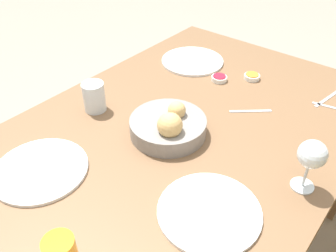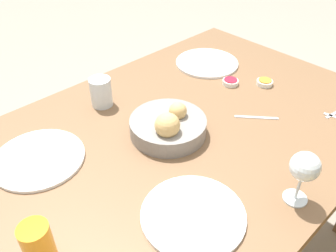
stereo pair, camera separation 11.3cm
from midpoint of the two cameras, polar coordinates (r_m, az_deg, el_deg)
dining_table at (r=1.23m, az=5.27°, el=-3.84°), size 1.46×0.99×0.75m
bread_basket at (r=1.13m, az=2.95°, el=-0.06°), size 0.25×0.25×0.12m
plate_near_left at (r=1.57m, az=8.36°, el=9.94°), size 0.27×0.27×0.01m
plate_near_right at (r=1.10m, az=-17.30°, el=-5.12°), size 0.27×0.27×0.01m
plate_far_center at (r=0.92m, az=7.69°, el=-14.13°), size 0.26×0.26×0.01m
juice_glass at (r=0.83m, az=-16.30°, el=-18.05°), size 0.07×0.07×0.12m
water_tumbler at (r=1.27m, az=-8.20°, el=5.32°), size 0.08×0.08×0.10m
wine_glass at (r=0.95m, az=24.32°, el=-6.34°), size 0.08×0.08×0.16m
jam_bowl_berry at (r=1.43m, az=12.25°, el=6.86°), size 0.06×0.06×0.02m
jam_bowl_honey at (r=1.47m, az=17.43°, el=6.63°), size 0.06×0.06×0.02m
spoon_coffee at (r=1.27m, az=16.49°, el=1.24°), size 0.11×0.12×0.00m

